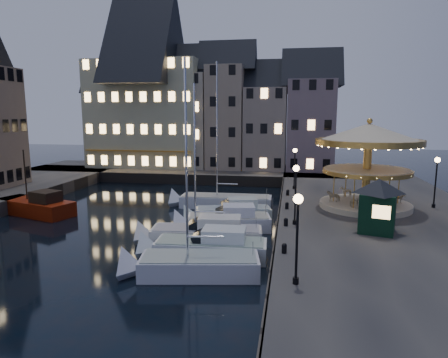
% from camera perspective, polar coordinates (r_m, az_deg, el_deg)
% --- Properties ---
extents(ground, '(160.00, 160.00, 0.00)m').
position_cam_1_polar(ground, '(28.74, -4.70, -8.83)').
color(ground, black).
rests_on(ground, ground).
extents(quay_east, '(16.00, 56.00, 1.30)m').
position_cam_1_polar(quay_east, '(34.24, 21.48, -5.35)').
color(quay_east, '#474442').
rests_on(quay_east, ground).
extents(quay_north, '(44.00, 12.00, 1.30)m').
position_cam_1_polar(quay_north, '(57.04, -5.55, 0.94)').
color(quay_north, '#474442').
rests_on(quay_north, ground).
extents(quaywall_e, '(0.15, 44.00, 1.30)m').
position_cam_1_polar(quaywall_e, '(33.50, 7.91, -5.09)').
color(quaywall_e, '#47423A').
rests_on(quaywall_e, ground).
extents(quaywall_n, '(48.00, 0.15, 1.30)m').
position_cam_1_polar(quaywall_n, '(50.80, -5.14, -0.09)').
color(quaywall_n, '#47423A').
rests_on(quaywall_n, ground).
extents(streetlamp_a, '(0.44, 0.44, 4.17)m').
position_cam_1_polar(streetlamp_a, '(18.13, 10.44, -6.63)').
color(streetlamp_a, black).
rests_on(streetlamp_a, quay_east).
extents(streetlamp_b, '(0.44, 0.44, 4.17)m').
position_cam_1_polar(streetlamp_b, '(27.88, 10.20, -1.00)').
color(streetlamp_b, black).
rests_on(streetlamp_b, quay_east).
extents(streetlamp_c, '(0.44, 0.44, 4.17)m').
position_cam_1_polar(streetlamp_c, '(41.24, 10.07, 2.33)').
color(streetlamp_c, black).
rests_on(streetlamp_c, quay_east).
extents(streetlamp_d, '(0.44, 0.44, 4.17)m').
position_cam_1_polar(streetlamp_d, '(36.69, 28.05, 0.51)').
color(streetlamp_d, black).
rests_on(streetlamp_d, quay_east).
extents(bollard_a, '(0.30, 0.30, 0.57)m').
position_cam_1_polar(bollard_a, '(22.67, 8.60, -9.69)').
color(bollard_a, black).
rests_on(bollard_a, quay_east).
extents(bollard_b, '(0.30, 0.30, 0.57)m').
position_cam_1_polar(bollard_b, '(27.93, 8.83, -6.03)').
color(bollard_b, black).
rests_on(bollard_b, quay_east).
extents(bollard_c, '(0.30, 0.30, 0.57)m').
position_cam_1_polar(bollard_c, '(32.78, 8.97, -3.73)').
color(bollard_c, black).
rests_on(bollard_c, quay_east).
extents(bollard_d, '(0.30, 0.30, 0.57)m').
position_cam_1_polar(bollard_d, '(38.15, 9.09, -1.87)').
color(bollard_d, black).
rests_on(bollard_d, quay_east).
extents(townhouse_na, '(5.50, 8.00, 12.80)m').
position_cam_1_polar(townhouse_na, '(62.30, -15.53, 7.94)').
color(townhouse_na, gray).
rests_on(townhouse_na, quay_north).
extents(townhouse_nb, '(6.16, 8.00, 13.80)m').
position_cam_1_polar(townhouse_nb, '(60.19, -10.80, 8.55)').
color(townhouse_nb, slate).
rests_on(townhouse_nb, quay_north).
extents(townhouse_nc, '(6.82, 8.00, 14.80)m').
position_cam_1_polar(townhouse_nc, '(58.36, -5.16, 9.15)').
color(townhouse_nc, '#ADA089').
rests_on(townhouse_nc, quay_north).
extents(townhouse_nd, '(5.50, 8.00, 15.80)m').
position_cam_1_polar(townhouse_nd, '(57.17, 0.49, 9.68)').
color(townhouse_nd, gray).
rests_on(townhouse_nd, quay_north).
extents(townhouse_ne, '(6.16, 8.00, 12.80)m').
position_cam_1_polar(townhouse_ne, '(56.57, 6.00, 8.12)').
color(townhouse_ne, gray).
rests_on(townhouse_ne, quay_north).
extents(townhouse_nf, '(6.82, 8.00, 13.80)m').
position_cam_1_polar(townhouse_nf, '(56.49, 12.21, 8.46)').
color(townhouse_nf, slate).
rests_on(townhouse_nf, quay_north).
extents(hotel_corner, '(17.60, 9.00, 16.80)m').
position_cam_1_polar(hotel_corner, '(60.17, -10.80, 9.98)').
color(hotel_corner, beige).
rests_on(hotel_corner, quay_north).
extents(motorboat_a, '(7.74, 3.66, 12.81)m').
position_cam_1_polar(motorboat_a, '(22.86, -4.98, -12.30)').
color(motorboat_a, silver).
rests_on(motorboat_a, ground).
extents(motorboat_b, '(8.00, 2.65, 2.15)m').
position_cam_1_polar(motorboat_b, '(25.35, -2.81, -9.80)').
color(motorboat_b, silver).
rests_on(motorboat_b, ground).
extents(motorboat_c, '(8.73, 3.06, 11.55)m').
position_cam_1_polar(motorboat_c, '(28.03, -3.34, -7.84)').
color(motorboat_c, white).
rests_on(motorboat_c, ground).
extents(motorboat_d, '(7.50, 3.62, 2.15)m').
position_cam_1_polar(motorboat_d, '(31.19, -0.08, -6.11)').
color(motorboat_d, white).
rests_on(motorboat_d, ground).
extents(motorboat_e, '(7.32, 3.70, 2.15)m').
position_cam_1_polar(motorboat_e, '(33.65, 0.64, -4.96)').
color(motorboat_e, silver).
rests_on(motorboat_e, ground).
extents(motorboat_f, '(9.75, 2.70, 12.98)m').
position_cam_1_polar(motorboat_f, '(38.61, -0.58, -3.25)').
color(motorboat_f, silver).
rests_on(motorboat_f, ground).
extents(red_fishing_boat, '(8.03, 4.81, 5.98)m').
position_cam_1_polar(red_fishing_boat, '(39.46, -25.22, -3.63)').
color(red_fishing_boat, maroon).
rests_on(red_fishing_boat, ground).
extents(carousel, '(8.34, 8.34, 7.29)m').
position_cam_1_polar(carousel, '(34.08, 19.91, 4.00)').
color(carousel, beige).
rests_on(carousel, quay_east).
extents(ticket_kiosk, '(3.42, 3.42, 4.01)m').
position_cam_1_polar(ticket_kiosk, '(27.57, 21.20, -2.32)').
color(ticket_kiosk, black).
rests_on(ticket_kiosk, quay_east).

